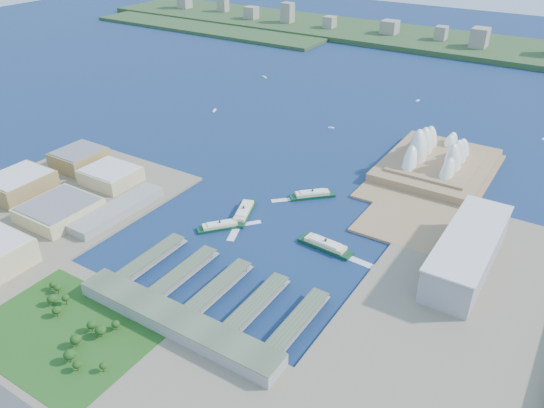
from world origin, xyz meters
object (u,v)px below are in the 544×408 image
Objects in this scene: toaster_building at (468,252)px; ferry_b at (312,193)px; ferry_c at (220,225)px; opera_house at (440,148)px; ferry_d at (325,243)px; ferry_a at (244,210)px.

ferry_b is (-194.39, 46.87, -15.33)m from toaster_building.
ferry_c is (-51.55, -116.29, -0.40)m from ferry_b.
toaster_building is 256.03m from ferry_c.
opera_house reaches higher than ferry_d.
toaster_building is 2.84× the size of ferry_b.
toaster_building is 2.60× the size of ferry_d.
ferry_d is (-41.00, -241.04, -26.36)m from opera_house.
toaster_building is at bearing -68.41° from ferry_d.
ferry_b is 127.20m from ferry_c.
ferry_b is (46.20, 78.86, -0.45)m from ferry_a.
ferry_a reaches higher than ferry_c.
opera_house is at bearing -79.93° from ferry_c.
toaster_building reaches higher than ferry_c.
ferry_a is 1.18× the size of ferry_c.
ferry_a is (-240.58, -31.99, -14.89)m from toaster_building.
ferry_c is 118.40m from ferry_d.
ferry_c is (-245.94, -69.42, -15.73)m from toaster_building.
ferry_a reaches higher than ferry_b.
ferry_d reaches higher than ferry_b.
toaster_building is at bearing -124.11° from ferry_c.
ferry_c is at bearing -120.06° from opera_house.
opera_house is 277.84m from ferry_a.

